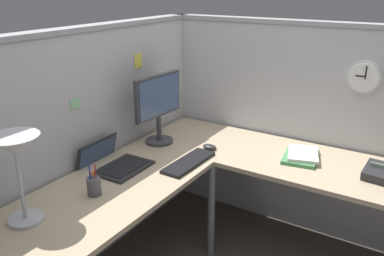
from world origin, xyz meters
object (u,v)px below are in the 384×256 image
(keyboard, at_px, (189,162))
(desk_lamp_dome, at_px, (15,152))
(book_stack, at_px, (302,156))
(wall_clock, at_px, (364,77))
(computer_mouse, at_px, (210,147))
(pen_cup, at_px, (94,186))
(laptop, at_px, (112,162))
(office_phone, at_px, (384,174))
(monitor, at_px, (158,103))

(keyboard, height_order, desk_lamp_dome, desk_lamp_dome)
(desk_lamp_dome, bearing_deg, book_stack, -32.76)
(book_stack, relative_size, wall_clock, 1.46)
(computer_mouse, distance_m, pen_cup, 0.91)
(laptop, distance_m, desk_lamp_dome, 0.77)
(keyboard, distance_m, office_phone, 1.17)
(monitor, xyz_separation_m, laptop, (-0.48, 0.02, -0.27))
(pen_cup, relative_size, wall_clock, 0.82)
(desk_lamp_dome, bearing_deg, computer_mouse, -14.59)
(keyboard, height_order, office_phone, office_phone)
(pen_cup, distance_m, book_stack, 1.34)
(laptop, xyz_separation_m, office_phone, (0.70, -1.49, 0.01))
(desk_lamp_dome, xyz_separation_m, office_phone, (1.39, -1.42, -0.33))
(monitor, relative_size, wall_clock, 2.27)
(computer_mouse, height_order, pen_cup, pen_cup)
(laptop, height_order, office_phone, laptop)
(keyboard, height_order, wall_clock, wall_clock)
(monitor, bearing_deg, computer_mouse, -77.95)
(monitor, bearing_deg, laptop, 177.36)
(office_phone, bearing_deg, desk_lamp_dome, 134.28)
(computer_mouse, bearing_deg, office_phone, -82.79)
(laptop, relative_size, pen_cup, 2.14)
(computer_mouse, bearing_deg, keyboard, -178.93)
(laptop, distance_m, keyboard, 0.49)
(book_stack, xyz_separation_m, wall_clock, (0.33, -0.26, 0.49))
(computer_mouse, bearing_deg, book_stack, -73.16)
(office_phone, xyz_separation_m, wall_clock, (0.37, 0.24, 0.48))
(keyboard, bearing_deg, wall_clock, -45.76)
(monitor, bearing_deg, keyboard, -117.96)
(pen_cup, xyz_separation_m, wall_clock, (1.39, -1.08, 0.46))
(wall_clock, bearing_deg, pen_cup, 142.24)
(monitor, xyz_separation_m, keyboard, (-0.20, -0.38, -0.28))
(office_phone, bearing_deg, wall_clock, 33.31)
(computer_mouse, relative_size, office_phone, 0.47)
(book_stack, height_order, wall_clock, wall_clock)
(book_stack, bearing_deg, computer_mouse, 106.84)
(pen_cup, distance_m, wall_clock, 1.82)
(pen_cup, height_order, wall_clock, wall_clock)
(wall_clock, bearing_deg, book_stack, 141.35)
(monitor, xyz_separation_m, office_phone, (0.22, -1.47, -0.26))
(computer_mouse, relative_size, wall_clock, 0.47)
(laptop, bearing_deg, office_phone, -64.97)
(office_phone, bearing_deg, book_stack, 85.35)
(laptop, bearing_deg, wall_clock, -49.58)
(computer_mouse, relative_size, book_stack, 0.32)
(pen_cup, bearing_deg, office_phone, -52.19)
(keyboard, xyz_separation_m, pen_cup, (-0.61, 0.23, 0.04))
(computer_mouse, relative_size, desk_lamp_dome, 0.23)
(pen_cup, xyz_separation_m, office_phone, (1.02, -1.32, -0.02))
(laptop, xyz_separation_m, book_stack, (0.74, -0.99, -0.00))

